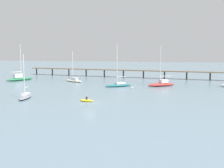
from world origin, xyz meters
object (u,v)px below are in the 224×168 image
at_px(sailboat_teal, 118,84).
at_px(dinghy_yellow, 87,100).
at_px(pier, 177,69).
at_px(sailboat_green, 20,78).
at_px(mooring_buoy_mid, 132,88).
at_px(sailboat_red, 162,84).
at_px(sailboat_gray, 25,96).
at_px(sailboat_cream, 74,80).

xyz_separation_m(sailboat_teal, dinghy_yellow, (-1.14, -23.31, -0.42)).
height_order(pier, dinghy_yellow, pier).
height_order(sailboat_green, mooring_buoy_mid, sailboat_green).
relative_size(pier, sailboat_red, 7.58).
bearing_deg(sailboat_green, sailboat_teal, -11.30).
xyz_separation_m(dinghy_yellow, mooring_buoy_mid, (5.61, 19.55, 0.06)).
height_order(sailboat_green, sailboat_red, sailboat_green).
height_order(sailboat_teal, mooring_buoy_mid, sailboat_teal).
distance_m(sailboat_gray, sailboat_red, 37.16).
xyz_separation_m(sailboat_teal, mooring_buoy_mid, (4.48, -3.77, -0.36)).
height_order(sailboat_cream, dinghy_yellow, sailboat_cream).
height_order(sailboat_gray, dinghy_yellow, sailboat_gray).
height_order(pier, sailboat_green, sailboat_green).
xyz_separation_m(sailboat_cream, dinghy_yellow, (15.06, -31.24, -0.42)).
height_order(sailboat_red, dinghy_yellow, sailboat_red).
bearing_deg(pier, mooring_buoy_mid, -111.24).
xyz_separation_m(sailboat_gray, sailboat_red, (25.99, 26.55, 0.19)).
distance_m(sailboat_gray, sailboat_teal, 27.21).
relative_size(sailboat_teal, dinghy_yellow, 3.61).
distance_m(sailboat_cream, dinghy_yellow, 34.68).
bearing_deg(sailboat_cream, sailboat_gray, -86.95).
bearing_deg(sailboat_teal, dinghy_yellow, -92.79).
bearing_deg(mooring_buoy_mid, pier, 68.76).
relative_size(sailboat_gray, sailboat_teal, 0.78).
bearing_deg(sailboat_teal, pier, 57.48).
xyz_separation_m(sailboat_green, sailboat_red, (46.27, -3.40, -0.13)).
distance_m(pier, sailboat_cream, 35.35).
bearing_deg(sailboat_red, pier, 79.49).
height_order(sailboat_green, dinghy_yellow, sailboat_green).
bearing_deg(sailboat_red, sailboat_cream, 171.02).
height_order(sailboat_gray, sailboat_teal, sailboat_teal).
relative_size(sailboat_teal, mooring_buoy_mid, 21.86).
bearing_deg(sailboat_gray, mooring_buoy_mid, 45.30).
bearing_deg(sailboat_teal, mooring_buoy_mid, -40.10).
relative_size(pier, sailboat_cream, 8.86).
xyz_separation_m(pier, mooring_buoy_mid, (-10.74, -27.63, -3.41)).
distance_m(sailboat_green, dinghy_yellow, 45.30).
bearing_deg(sailboat_green, mooring_buoy_mid, -15.27).
distance_m(dinghy_yellow, mooring_buoy_mid, 20.34).
distance_m(sailboat_cream, sailboat_green, 18.66).
height_order(sailboat_teal, sailboat_red, sailboat_teal).
xyz_separation_m(sailboat_cream, sailboat_gray, (1.65, -30.92, -0.07)).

